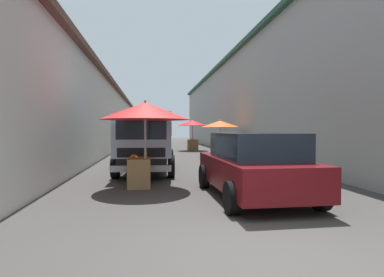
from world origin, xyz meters
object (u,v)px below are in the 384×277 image
at_px(hatchback_car, 253,165).
at_px(vendor_by_crates, 122,140).
at_px(parked_scooter, 143,150).
at_px(fruit_stall_far_left, 144,120).
at_px(fruit_stall_near_left, 220,128).
at_px(fruit_stall_far_right, 193,127).
at_px(delivery_truck, 145,144).

xyz_separation_m(hatchback_car, vendor_by_crates, (11.89, 3.96, 0.22)).
bearing_deg(parked_scooter, hatchback_car, -165.49).
height_order(fruit_stall_far_left, parked_scooter, fruit_stall_far_left).
relative_size(fruit_stall_near_left, hatchback_car, 0.58).
bearing_deg(vendor_by_crates, fruit_stall_far_left, -171.66).
distance_m(fruit_stall_far_right, hatchback_car, 16.38).
xyz_separation_m(fruit_stall_near_left, delivery_truck, (-7.28, 4.20, -0.60)).
relative_size(fruit_stall_far_left, fruit_stall_near_left, 1.02).
relative_size(fruit_stall_near_left, vendor_by_crates, 1.39).
height_order(hatchback_car, delivery_truck, delivery_truck).
bearing_deg(fruit_stall_near_left, fruit_stall_far_right, 10.13).
bearing_deg(fruit_stall_far_right, parked_scooter, 149.06).
xyz_separation_m(fruit_stall_near_left, parked_scooter, (-0.73, 4.43, -1.19)).
xyz_separation_m(fruit_stall_far_left, fruit_stall_near_left, (9.68, -4.17, -0.13)).
height_order(vendor_by_crates, parked_scooter, vendor_by_crates).
xyz_separation_m(fruit_stall_far_left, hatchback_car, (-1.51, -2.44, -1.03)).
xyz_separation_m(fruit_stall_far_right, fruit_stall_far_left, (-14.82, 3.25, 0.03)).
relative_size(fruit_stall_far_right, delivery_truck, 0.47).
relative_size(fruit_stall_far_right, parked_scooter, 1.40).
bearing_deg(vendor_by_crates, delivery_truck, -169.39).
xyz_separation_m(fruit_stall_far_right, fruit_stall_near_left, (-5.13, -0.92, -0.10)).
relative_size(delivery_truck, vendor_by_crates, 3.04).
relative_size(fruit_stall_far_right, hatchback_car, 0.59).
bearing_deg(fruit_stall_near_left, parked_scooter, 99.40).
distance_m(hatchback_car, delivery_truck, 4.64).
bearing_deg(fruit_stall_near_left, hatchback_car, 171.23).
bearing_deg(fruit_stall_far_left, fruit_stall_near_left, -23.29).
bearing_deg(fruit_stall_far_right, delivery_truck, 165.20).
bearing_deg(fruit_stall_near_left, delivery_truck, 150.03).
distance_m(fruit_stall_far_right, vendor_by_crates, 6.56).
height_order(fruit_stall_near_left, vendor_by_crates, fruit_stall_near_left).
bearing_deg(fruit_stall_far_right, fruit_stall_far_left, 167.62).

